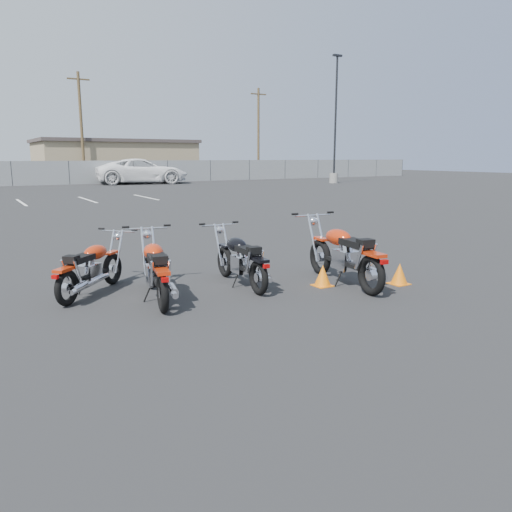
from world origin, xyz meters
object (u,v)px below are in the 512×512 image
motorcycle_front_red (91,268)px  white_van (142,164)px  motorcycle_rear_red (345,255)px  motorcycle_second_black (241,260)px  motorcycle_third_red (156,270)px

motorcycle_front_red → white_van: (11.05, 31.09, 1.13)m
motorcycle_front_red → motorcycle_rear_red: size_ratio=0.70×
white_van → motorcycle_front_red: bearing=170.1°
motorcycle_front_red → motorcycle_second_black: motorcycle_second_black is taller
motorcycle_third_red → motorcycle_front_red: bearing=134.3°
motorcycle_rear_red → white_van: white_van is taller
motorcycle_second_black → motorcycle_rear_red: 1.73m
motorcycle_third_red → white_van: white_van is taller
motorcycle_second_black → white_van: white_van is taller
motorcycle_front_red → motorcycle_third_red: motorcycle_third_red is taller
motorcycle_front_red → white_van: bearing=70.4°
motorcycle_second_black → motorcycle_rear_red: size_ratio=0.86×
white_van → motorcycle_rear_red: bearing=177.1°
motorcycle_rear_red → motorcycle_third_red: bearing=166.5°
motorcycle_third_red → motorcycle_rear_red: 3.10m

